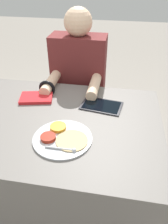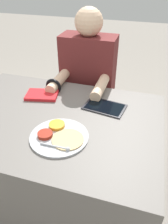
{
  "view_description": "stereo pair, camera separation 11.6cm",
  "coord_description": "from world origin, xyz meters",
  "px_view_note": "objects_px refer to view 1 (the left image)",
  "views": [
    {
      "loc": [
        0.35,
        -0.93,
        1.42
      ],
      "look_at": [
        0.19,
        0.01,
        0.76
      ],
      "focal_mm": 35.0,
      "sensor_mm": 36.0,
      "label": 1
    },
    {
      "loc": [
        0.47,
        -0.91,
        1.42
      ],
      "look_at": [
        0.19,
        0.01,
        0.76
      ],
      "focal_mm": 35.0,
      "sensor_mm": 36.0,
      "label": 2
    }
  ],
  "objects_px": {
    "red_notebook": "(36,98)",
    "tablet_device": "(101,106)",
    "thali_tray": "(62,138)",
    "person_diner": "(79,91)"
  },
  "relations": [
    {
      "from": "red_notebook",
      "to": "tablet_device",
      "type": "distance_m",
      "value": 0.42
    },
    {
      "from": "thali_tray",
      "to": "red_notebook",
      "type": "height_order",
      "value": "thali_tray"
    },
    {
      "from": "thali_tray",
      "to": "tablet_device",
      "type": "distance_m",
      "value": 0.37
    },
    {
      "from": "thali_tray",
      "to": "red_notebook",
      "type": "xyz_separation_m",
      "value": [
        -0.26,
        0.34,
        -0.0
      ]
    },
    {
      "from": "thali_tray",
      "to": "red_notebook",
      "type": "bearing_deg",
      "value": 127.03
    },
    {
      "from": "thali_tray",
      "to": "tablet_device",
      "type": "xyz_separation_m",
      "value": [
        0.16,
        0.33,
        -0.0
      ]
    },
    {
      "from": "thali_tray",
      "to": "person_diner",
      "type": "height_order",
      "value": "person_diner"
    },
    {
      "from": "thali_tray",
      "to": "red_notebook",
      "type": "relative_size",
      "value": 1.3
    },
    {
      "from": "red_notebook",
      "to": "tablet_device",
      "type": "bearing_deg",
      "value": -1.7
    },
    {
      "from": "red_notebook",
      "to": "tablet_device",
      "type": "relative_size",
      "value": 0.86
    }
  ]
}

